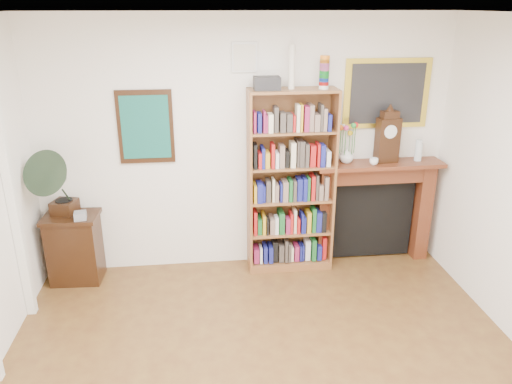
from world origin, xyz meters
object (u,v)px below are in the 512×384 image
Objects in this scene: fireplace at (374,202)px; flower_vase at (346,155)px; side_cabinet at (75,248)px; gramophone at (57,179)px; mantel_clock at (388,138)px; bottle_right at (419,152)px; teacup at (374,161)px; cd_stack at (80,216)px; bottle_left at (418,150)px; bookshelf at (291,172)px.

flower_vase reaches higher than fireplace.
side_cabinet is 0.82m from gramophone.
mantel_clock is at bearing -2.76° from flower_vase.
side_cabinet is at bearing -178.85° from bottle_right.
fireplace is 0.56m from teacup.
bottle_left is at bearing 3.15° from cd_stack.
bookshelf is at bearing -176.00° from fireplace.
bookshelf is at bearing 176.73° from teacup.
mantel_clock reaches higher than cd_stack.
fireplace is 7.21× the size of bottle_right.
side_cabinet is 3.38m from teacup.
fireplace is at bearing 174.70° from bottle_right.
flower_vase is 0.83m from bottle_right.
gramophone is at bearing -179.17° from teacup.
mantel_clock is 2.86× the size of bottle_right.
flower_vase is (-0.37, -0.02, 0.58)m from fireplace.
bookshelf is 24.85× the size of teacup.
mantel_clock is (0.07, -0.04, 0.77)m from fireplace.
mantel_clock reaches higher than bottle_right.
bookshelf is 1.09m from fireplace.
mantel_clock is at bearing 4.20° from side_cabinet.
bottle_left is at bearing 10.22° from teacup.
cd_stack is 0.71× the size of flower_vase.
bottle_right is at bearing 3.07° from cd_stack.
bookshelf is 3.09× the size of gramophone.
mantel_clock is at bearing 3.39° from cd_stack.
bottle_left is 0.03m from bottle_right.
teacup is (3.27, -0.02, 0.87)m from side_cabinet.
bottle_right is at bearing 4.10° from side_cabinet.
gramophone reaches higher than bottle_right.
bottle_left is (0.45, -0.04, 0.62)m from fireplace.
bottle_right is at bearing 1.16° from bookshelf.
gramophone is at bearing 163.52° from cd_stack.
cd_stack is 3.72m from bottle_left.
side_cabinet is at bearing 61.04° from gramophone.
cd_stack is at bearing -176.41° from bookshelf.
cd_stack is (-3.23, -0.24, 0.09)m from fireplace.
side_cabinet is at bearing 173.80° from mantel_clock.
flower_vase is at bearing 178.64° from bottle_right.
flower_vase is at bearing 4.80° from side_cabinet.
bookshelf is at bearing 174.62° from mantel_clock.
cd_stack is 2.91m from flower_vase.
side_cabinet is 8.12× the size of teacup.
bookshelf is 9.81× the size of bottle_left.
bookshelf is at bearing 3.83° from side_cabinet.
bottle_left is at bearing 162.60° from bottle_right.
bookshelf is 2.49m from side_cabinet.
bookshelf is 1.13m from mantel_clock.
bottle_right is at bearing -7.19° from mantel_clock.
bottle_right is at bearing -1.36° from flower_vase.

